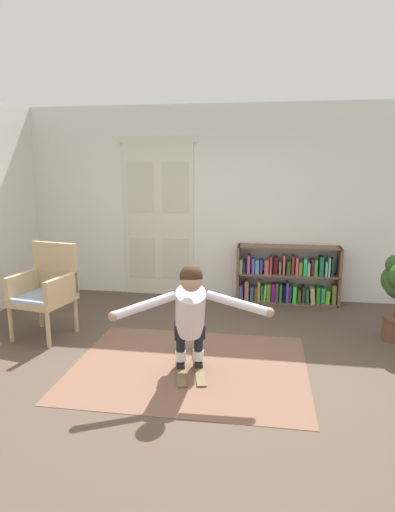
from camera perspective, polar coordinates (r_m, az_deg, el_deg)
ground_plane at (r=4.50m, az=-1.06°, el=-14.62°), size 7.20×7.20×0.00m
back_wall at (r=6.64m, az=2.80°, el=6.92°), size 6.00×0.10×2.90m
double_door at (r=6.76m, az=-5.14°, el=5.11°), size 1.22×0.05×2.45m
rug at (r=4.54m, az=-1.05°, el=-14.33°), size 2.35×1.87×0.01m
bookshelf at (r=6.58m, az=11.62°, el=-2.95°), size 1.51×0.30×0.86m
wicker_chair at (r=5.47m, az=-19.29°, el=-3.98°), size 0.70×0.70×1.10m
skis_pair at (r=4.56m, az=-1.08°, el=-13.94°), size 0.47×0.94×0.07m
person_skier at (r=4.11m, az=-0.94°, el=-7.20°), size 1.44×0.80×1.07m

